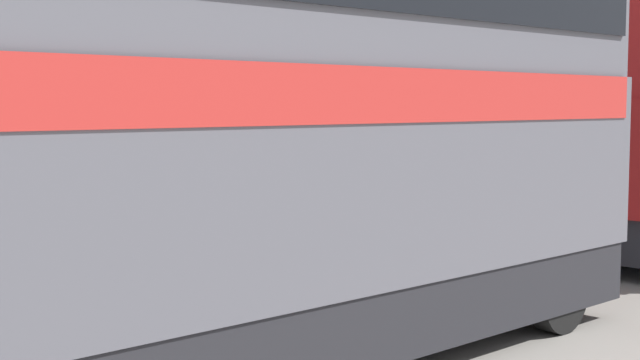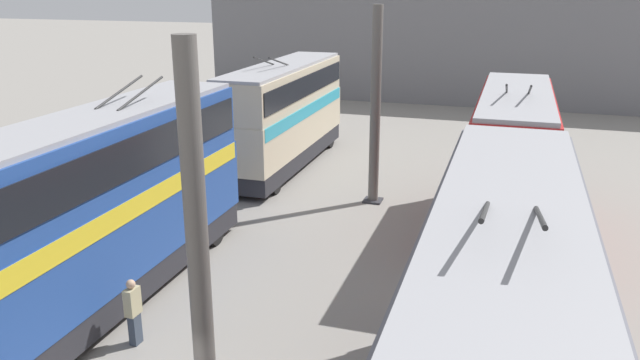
{
  "view_description": "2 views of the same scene",
  "coord_description": "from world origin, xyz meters",
  "px_view_note": "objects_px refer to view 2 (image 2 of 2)",
  "views": [
    {
      "loc": [
        -3.81,
        -12.46,
        2.95
      ],
      "look_at": [
        7.56,
        -0.36,
        1.53
      ],
      "focal_mm": 50.0,
      "sensor_mm": 36.0,
      "label": 1
    },
    {
      "loc": [
        -7.31,
        -5.14,
        8.63
      ],
      "look_at": [
        9.71,
        0.18,
        2.94
      ],
      "focal_mm": 35.0,
      "sensor_mm": 36.0,
      "label": 2
    }
  ],
  "objects_px": {
    "bus_right_near": "(110,194)",
    "person_by_right_row": "(133,310)",
    "bus_left_near": "(499,335)",
    "bus_left_far": "(512,156)",
    "bus_right_mid": "(284,109)"
  },
  "relations": [
    {
      "from": "bus_left_far",
      "to": "bus_right_near",
      "type": "bearing_deg",
      "value": 126.92
    },
    {
      "from": "bus_right_near",
      "to": "bus_right_mid",
      "type": "height_order",
      "value": "bus_right_near"
    },
    {
      "from": "bus_left_near",
      "to": "bus_left_far",
      "type": "height_order",
      "value": "bus_left_near"
    },
    {
      "from": "person_by_right_row",
      "to": "bus_left_far",
      "type": "bearing_deg",
      "value": -128.25
    },
    {
      "from": "bus_right_near",
      "to": "person_by_right_row",
      "type": "height_order",
      "value": "bus_right_near"
    },
    {
      "from": "bus_left_far",
      "to": "bus_right_mid",
      "type": "relative_size",
      "value": 0.86
    },
    {
      "from": "bus_right_mid",
      "to": "person_by_right_row",
      "type": "distance_m",
      "value": 16.05
    },
    {
      "from": "bus_left_near",
      "to": "bus_right_mid",
      "type": "xyz_separation_m",
      "value": [
        17.96,
        10.53,
        -0.25
      ]
    },
    {
      "from": "person_by_right_row",
      "to": "bus_left_near",
      "type": "bearing_deg",
      "value": 168.09
    },
    {
      "from": "bus_right_mid",
      "to": "person_by_right_row",
      "type": "height_order",
      "value": "bus_right_mid"
    },
    {
      "from": "bus_left_near",
      "to": "bus_right_mid",
      "type": "bearing_deg",
      "value": 30.39
    },
    {
      "from": "bus_left_near",
      "to": "bus_right_near",
      "type": "distance_m",
      "value": 11.38
    },
    {
      "from": "bus_right_mid",
      "to": "person_by_right_row",
      "type": "relative_size",
      "value": 6.36
    },
    {
      "from": "bus_left_far",
      "to": "bus_right_near",
      "type": "relative_size",
      "value": 0.85
    },
    {
      "from": "bus_right_near",
      "to": "person_by_right_row",
      "type": "bearing_deg",
      "value": -137.97
    }
  ]
}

